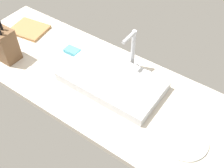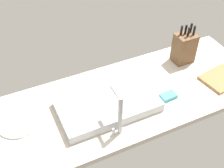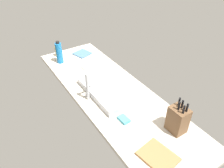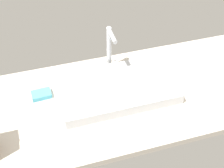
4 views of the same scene
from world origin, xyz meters
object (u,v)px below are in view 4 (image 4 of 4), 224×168
object	(u,v)px
faucet	(110,47)
dish_sponge	(41,94)
dinner_plate	(216,86)
sink_basin	(117,89)

from	to	relation	value
faucet	dish_sponge	bearing A→B (deg)	-165.45
dinner_plate	dish_sponge	size ratio (longest dim) A/B	2.42
sink_basin	dish_sponge	bearing A→B (deg)	167.77
sink_basin	dinner_plate	xyz separation A→B (cm)	(47.16, -9.93, -2.11)
faucet	dish_sponge	world-z (taller)	faucet
sink_basin	dish_sponge	size ratio (longest dim) A/B	6.03
sink_basin	dish_sponge	world-z (taller)	sink_basin
dinner_plate	dish_sponge	distance (cm)	83.88
faucet	dinner_plate	world-z (taller)	faucet
sink_basin	faucet	size ratio (longest dim) A/B	2.19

